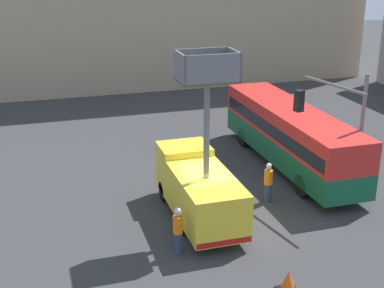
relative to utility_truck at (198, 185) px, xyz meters
name	(u,v)px	position (x,y,z in m)	size (l,w,h in m)	color
ground_plane	(212,220)	(0.48, -0.38, -1.55)	(120.00, 120.00, 0.00)	#38383A
utility_truck	(198,185)	(0.00, 0.00, 0.00)	(2.26, 6.32, 7.38)	yellow
city_bus	(290,132)	(6.42, 4.29, 0.34)	(2.56, 11.83, 3.20)	#145638
traffic_light_pole	(340,118)	(6.45, -0.11, 2.41)	(3.93, 3.67, 5.79)	slate
road_worker_near_truck	(178,231)	(-1.61, -2.53, -0.59)	(0.38, 0.38, 1.91)	navy
road_worker_directing	(268,182)	(3.53, 0.62, -0.60)	(0.38, 0.38, 1.89)	navy
traffic_cone_mid_road	(288,281)	(1.30, -5.94, -1.18)	(0.69, 0.69, 0.79)	black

